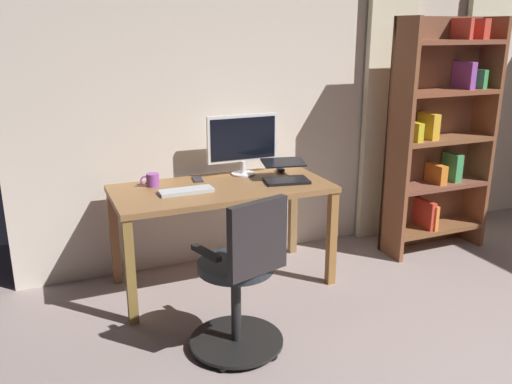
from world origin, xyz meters
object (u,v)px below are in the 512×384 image
object	(u,v)px
laptop	(285,174)
computer_mouse	(281,170)
computer_monitor	(243,141)
computer_keyboard	(186,191)
mug_tea	(152,180)
bookshelf	(438,137)
desk	(222,198)
office_chair	(242,281)
cell_phone_by_monitor	(198,179)

from	to	relation	value
laptop	computer_mouse	bearing A→B (deg)	-96.45
computer_monitor	computer_keyboard	size ratio (longest dim) A/B	1.52
computer_monitor	laptop	size ratio (longest dim) A/B	1.54
computer_monitor	computer_keyboard	xyz separation A→B (m)	(0.53, 0.29, -0.25)
computer_keyboard	mug_tea	xyz separation A→B (m)	(0.18, -0.24, 0.03)
computer_monitor	bookshelf	world-z (taller)	bookshelf
desk	computer_mouse	xyz separation A→B (m)	(-0.55, -0.19, 0.11)
computer_keyboard	bookshelf	size ratio (longest dim) A/B	0.19
laptop	computer_mouse	size ratio (longest dim) A/B	3.64
desk	laptop	world-z (taller)	laptop
computer_keyboard	laptop	world-z (taller)	laptop
laptop	computer_monitor	bearing A→B (deg)	-40.98
desk	mug_tea	size ratio (longest dim) A/B	11.50
computer_monitor	computer_mouse	bearing A→B (deg)	170.34
computer_keyboard	office_chair	bearing A→B (deg)	95.48
computer_mouse	mug_tea	distance (m)	1.01
mug_tea	laptop	bearing A→B (deg)	165.92
office_chair	computer_monitor	xyz separation A→B (m)	(-0.45, -1.12, 0.56)
laptop	bookshelf	bearing A→B (deg)	-168.46
cell_phone_by_monitor	bookshelf	distance (m)	2.02
laptop	cell_phone_by_monitor	xyz separation A→B (m)	(0.59, -0.26, -0.05)
bookshelf	desk	bearing A→B (deg)	-0.79
computer_keyboard	computer_mouse	xyz separation A→B (m)	(-0.83, -0.24, 0.01)
desk	bookshelf	xyz separation A→B (m)	(-1.88, 0.03, 0.30)
office_chair	cell_phone_by_monitor	xyz separation A→B (m)	(-0.08, -1.10, 0.30)
laptop	mug_tea	size ratio (longest dim) A/B	2.72
desk	computer_keyboard	world-z (taller)	computer_keyboard
desk	computer_mouse	distance (m)	0.59
computer_monitor	computer_mouse	size ratio (longest dim) A/B	5.59
laptop	cell_phone_by_monitor	distance (m)	0.65
computer_keyboard	computer_mouse	world-z (taller)	computer_mouse
computer_mouse	cell_phone_by_monitor	world-z (taller)	computer_mouse
cell_phone_by_monitor	bookshelf	world-z (taller)	bookshelf
office_chair	mug_tea	distance (m)	1.16
mug_tea	bookshelf	size ratio (longest dim) A/B	0.07
cell_phone_by_monitor	bookshelf	size ratio (longest dim) A/B	0.08
computer_monitor	cell_phone_by_monitor	bearing A→B (deg)	3.05
cell_phone_by_monitor	mug_tea	size ratio (longest dim) A/B	1.08
laptop	desk	bearing A→B (deg)	5.61
mug_tea	computer_monitor	bearing A→B (deg)	-176.06
computer_keyboard	mug_tea	distance (m)	0.30
computer_mouse	computer_monitor	bearing A→B (deg)	-9.66
computer_mouse	cell_phone_by_monitor	size ratio (longest dim) A/B	0.69
cell_phone_by_monitor	computer_keyboard	bearing A→B (deg)	67.66
computer_monitor	cell_phone_by_monitor	size ratio (longest dim) A/B	3.88
computer_monitor	mug_tea	size ratio (longest dim) A/B	4.18
computer_keyboard	mug_tea	bearing A→B (deg)	-54.13
computer_keyboard	desk	bearing A→B (deg)	-168.97
mug_tea	computer_keyboard	bearing A→B (deg)	125.87
office_chair	bookshelf	distance (m)	2.31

